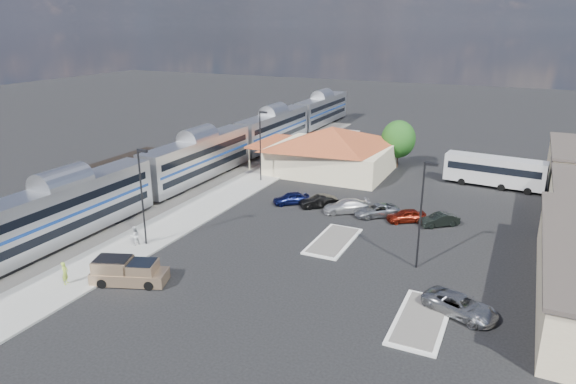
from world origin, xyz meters
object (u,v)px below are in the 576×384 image
at_px(station_depot, 331,149).
at_px(pickup_truck, 129,272).
at_px(suv, 460,305).
at_px(coach_bus, 495,170).

distance_m(station_depot, pickup_truck, 36.29).
distance_m(station_depot, suv, 36.59).
bearing_deg(coach_bus, pickup_truck, 153.94).
distance_m(pickup_truck, suv, 24.44).
bearing_deg(pickup_truck, coach_bus, -51.44).
bearing_deg(coach_bus, suv, -174.06).
distance_m(pickup_truck, coach_bus, 44.80).
bearing_deg(suv, coach_bus, 22.06).
bearing_deg(station_depot, pickup_truck, -94.58).
bearing_deg(station_depot, suv, -55.31).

